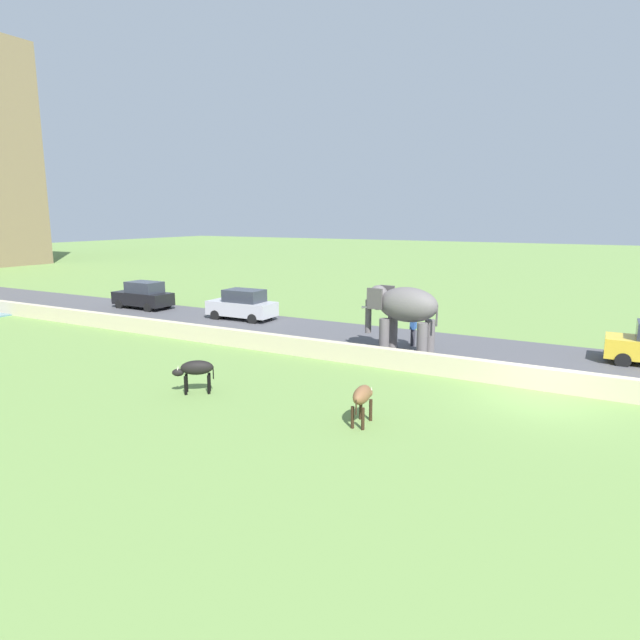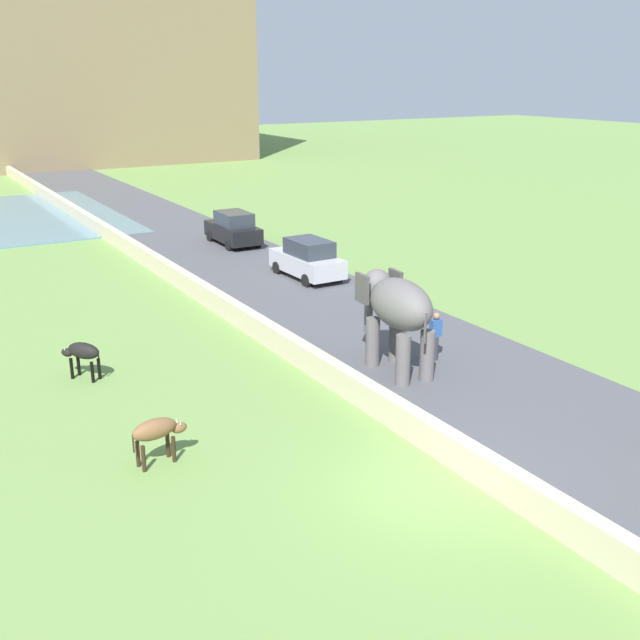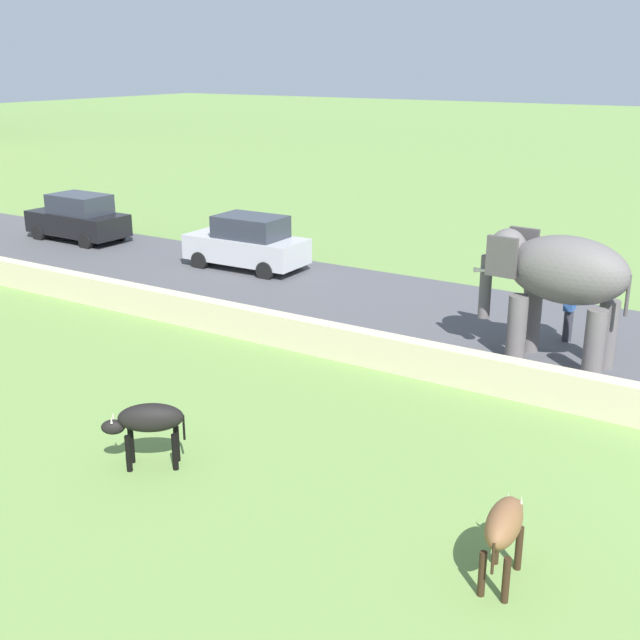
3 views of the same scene
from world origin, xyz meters
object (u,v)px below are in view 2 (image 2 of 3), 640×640
at_px(car_silver, 308,259).
at_px(car_black, 233,229).
at_px(cow_black, 82,352).
at_px(person_beside_elephant, 435,336).
at_px(cow_brown, 157,431).
at_px(elephant, 397,308).

relative_size(car_silver, car_black, 1.00).
bearing_deg(car_silver, cow_black, -150.03).
distance_m(person_beside_elephant, cow_black, 10.83).
bearing_deg(cow_black, cow_brown, -88.30).
xyz_separation_m(person_beside_elephant, car_black, (1.54, 18.81, 0.03)).
xyz_separation_m(elephant, car_black, (3.13, 18.86, -1.14)).
bearing_deg(cow_black, car_black, 51.72).
xyz_separation_m(car_black, cow_brown, (-11.32, -20.73, -0.06)).
bearing_deg(elephant, person_beside_elephant, 1.88).
relative_size(elephant, cow_black, 2.68).
distance_m(car_silver, car_black, 7.94).
relative_size(car_black, cow_black, 3.07).
distance_m(car_black, cow_black, 18.57).
relative_size(cow_black, cow_brown, 0.93).
relative_size(elephant, car_black, 0.87).
bearing_deg(car_black, person_beside_elephant, -94.67).
height_order(elephant, car_silver, elephant).
bearing_deg(cow_black, elephant, -27.11).
distance_m(car_silver, cow_brown, 17.08).
distance_m(person_beside_elephant, cow_brown, 9.97).
xyz_separation_m(car_silver, car_black, (-0.00, 7.94, 0.00)).
height_order(elephant, cow_black, elephant).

